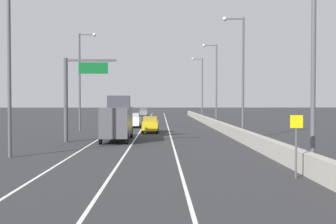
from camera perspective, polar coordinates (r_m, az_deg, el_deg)
ground_plane at (r=71.34m, az=-1.40°, el=-1.42°), size 320.00×320.00×0.00m
lane_stripe_left at (r=62.64m, az=-6.49°, el=-1.84°), size 0.16×130.00×0.00m
lane_stripe_center at (r=62.40m, az=-3.29°, el=-1.85°), size 0.16×130.00×0.00m
lane_stripe_right at (r=62.36m, az=-0.07°, el=-1.85°), size 0.16×130.00×0.00m
jersey_barrier_right at (r=47.91m, az=7.77°, el=-2.22°), size 0.60×120.00×1.10m
overhead_sign_gantry at (r=37.82m, az=-12.82°, el=3.09°), size 4.68×0.36×7.50m
speed_advisory_sign at (r=20.53m, az=17.26°, el=-3.88°), size 0.60×0.11×3.00m
lamp_post_right_near at (r=22.42m, az=18.88°, el=9.17°), size 2.14×0.44×11.83m
lamp_post_right_second at (r=40.87m, az=10.00°, el=5.74°), size 2.14×0.44×11.83m
lamp_post_right_third at (r=59.70m, az=6.47°, el=4.41°), size 2.14×0.44×11.83m
lamp_post_right_fourth at (r=78.65m, az=4.58°, el=3.72°), size 2.14×0.44×11.83m
lamp_post_left_near at (r=28.70m, az=-20.64°, el=7.46°), size 2.14×0.44×11.83m
lamp_post_left_mid at (r=50.81m, az=-11.85°, el=4.90°), size 2.14×0.44×11.83m
car_silver_0 at (r=64.52m, az=-7.48°, el=-0.90°), size 1.95×4.61×1.92m
car_gray_1 at (r=99.79m, az=-3.39°, el=-0.03°), size 1.98×4.67×1.93m
car_white_2 at (r=57.32m, az=-4.79°, el=-1.15°), size 1.99×4.33×2.01m
car_yellow_3 at (r=47.87m, az=-2.44°, el=-1.73°), size 1.88×4.42×1.91m
box_truck at (r=38.68m, az=-6.99°, el=-1.09°), size 2.57×8.09×4.19m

